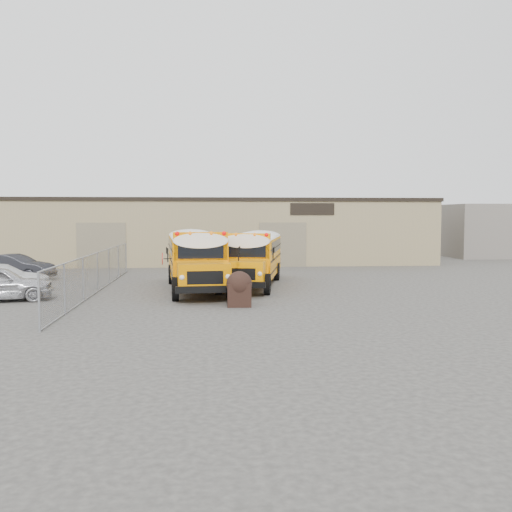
{
  "coord_description": "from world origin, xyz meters",
  "views": [
    {
      "loc": [
        -1.06,
        -23.05,
        3.42
      ],
      "look_at": [
        1.15,
        2.82,
        1.6
      ],
      "focal_mm": 40.0,
      "sensor_mm": 36.0,
      "label": 1
    }
  ],
  "objects": [
    {
      "name": "car_dark",
      "position": [
        -11.39,
        8.35,
        0.69
      ],
      "size": [
        4.42,
        2.37,
        1.38
      ],
      "primitive_type": "imported",
      "rotation": [
        0.0,
        0.0,
        1.34
      ],
      "color": "black",
      "rests_on": "ground"
    },
    {
      "name": "tarp_bundle",
      "position": [
        0.13,
        -1.62,
        0.69
      ],
      "size": [
        0.98,
        0.98,
        1.34
      ],
      "color": "black",
      "rests_on": "ground"
    },
    {
      "name": "chainlink_fence",
      "position": [
        -6.0,
        3.0,
        0.9
      ],
      "size": [
        0.07,
        18.07,
        1.81
      ],
      "color": "gray",
      "rests_on": "ground"
    },
    {
      "name": "car_white",
      "position": [
        -10.42,
        3.71,
        0.62
      ],
      "size": [
        4.53,
        2.52,
        1.24
      ],
      "primitive_type": "imported",
      "rotation": [
        0.0,
        0.0,
        1.76
      ],
      "color": "silver",
      "rests_on": "ground"
    },
    {
      "name": "distant_building_right",
      "position": [
        24.0,
        24.0,
        2.2
      ],
      "size": [
        10.0,
        8.0,
        4.4
      ],
      "primitive_type": "cube",
      "color": "slate",
      "rests_on": "ground"
    },
    {
      "name": "school_bus_left",
      "position": [
        -2.12,
        9.69,
        1.61
      ],
      "size": [
        3.18,
        9.68,
        2.78
      ],
      "color": "orange",
      "rests_on": "ground"
    },
    {
      "name": "warehouse",
      "position": [
        -0.0,
        19.99,
        2.37
      ],
      "size": [
        30.2,
        10.2,
        4.67
      ],
      "color": "#95825C",
      "rests_on": "ground"
    },
    {
      "name": "school_bus_right",
      "position": [
        2.27,
        10.74,
        1.55
      ],
      "size": [
        3.94,
        9.4,
        2.68
      ],
      "color": "#FF9400",
      "rests_on": "ground"
    },
    {
      "name": "ground",
      "position": [
        0.0,
        0.0,
        0.0
      ],
      "size": [
        120.0,
        120.0,
        0.0
      ],
      "primitive_type": "plane",
      "color": "#363432",
      "rests_on": "ground"
    }
  ]
}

